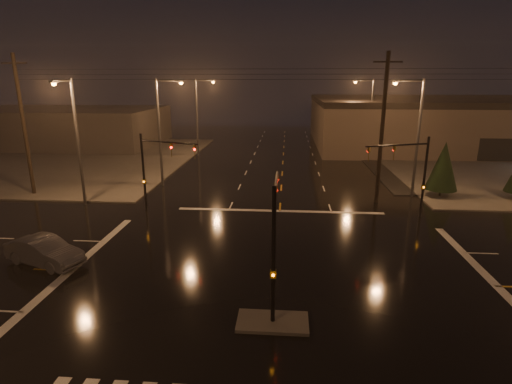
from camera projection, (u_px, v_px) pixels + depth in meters
ground at (275, 278)px, 20.60m from camera, size 140.00×140.00×0.00m
sidewalk_nw at (51, 159)px, 51.61m from camera, size 36.00×36.00×0.12m
median_island at (273, 322)px, 16.74m from camera, size 3.00×1.60×0.15m
stop_bar_far at (280, 211)px, 31.16m from camera, size 16.00×0.50×0.01m
commercial_block at (62, 126)px, 62.76m from camera, size 30.00×18.00×5.60m
signal_mast_median at (274, 232)px, 16.64m from camera, size 0.25×4.59×6.00m
signal_mast_ne at (413, 168)px, 28.59m from camera, size 4.84×1.86×6.00m
signal_mast_nw at (154, 164)px, 30.01m from camera, size 4.84×1.86×6.00m
streetlight_1 at (162, 125)px, 37.14m from camera, size 2.77×0.32×10.00m
streetlight_2 at (199, 112)px, 52.49m from camera, size 2.77×0.32×10.00m
streetlight_3 at (415, 130)px, 33.55m from camera, size 2.77×0.32×10.00m
streetlight_4 at (369, 112)px, 52.74m from camera, size 2.77×0.32×10.00m
streetlight_5 at (75, 134)px, 30.95m from camera, size 0.32×2.77×10.00m
utility_pole_0 at (24, 125)px, 34.01m from camera, size 2.20×0.32×12.00m
utility_pole_1 at (382, 129)px, 31.78m from camera, size 2.20×0.32×12.00m
conifer_0 at (443, 166)px, 34.14m from camera, size 2.66×2.66×4.86m
car_crossing at (44, 251)px, 21.98m from camera, size 4.91×3.11×1.53m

